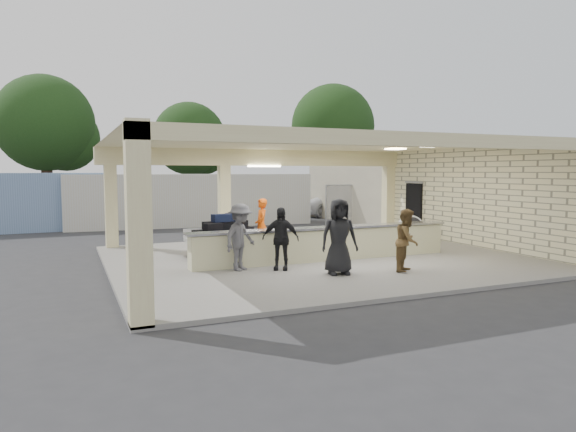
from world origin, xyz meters
name	(u,v)px	position (x,y,z in m)	size (l,w,h in m)	color
ground	(318,261)	(0.00, 0.00, 0.00)	(120.00, 120.00, 0.00)	#2B2C2E
pavilion	(314,214)	(0.21, 0.66, 1.35)	(12.01, 10.00, 3.55)	gray
baggage_counter	(325,243)	(0.00, -0.50, 0.59)	(8.20, 0.58, 0.98)	beige
luggage_cart	(225,233)	(-2.48, 1.36, 0.81)	(2.44, 1.78, 1.29)	white
drum_fan	(410,228)	(4.51, 1.48, 0.64)	(0.95, 0.63, 1.01)	white
baggage_handler	(261,226)	(-1.21, 1.58, 0.96)	(0.63, 0.34, 1.72)	#DD4E0B
passenger_a	(407,240)	(1.16, -2.83, 0.91)	(0.79, 0.35, 1.62)	brown
passenger_b	(280,239)	(-1.78, -1.35, 0.93)	(0.97, 0.35, 1.65)	black
passenger_c	(240,237)	(-2.77, -1.00, 0.97)	(1.13, 0.40, 1.75)	#4D4D52
passenger_d	(339,237)	(-0.65, -2.47, 1.06)	(0.94, 0.38, 1.91)	black
car_white_a	(335,204)	(8.12, 13.74, 0.71)	(2.37, 4.99, 1.43)	white
car_white_b	(379,202)	(11.01, 13.33, 0.78)	(1.84, 4.95, 1.56)	white
car_dark	(314,204)	(7.03, 14.41, 0.66)	(1.41, 3.98, 1.33)	black
container_white	(192,200)	(-1.14, 11.59, 1.27)	(11.75, 2.35, 2.55)	beige
fence	(423,201)	(11.00, 9.00, 1.05)	(12.06, 0.06, 2.03)	gray
tree_left	(50,127)	(-7.68, 24.16, 5.59)	(6.60, 6.30, 9.00)	#382619
tree_mid	(193,142)	(2.32, 26.16, 4.96)	(6.00, 5.60, 8.00)	#382619
tree_right	(335,130)	(14.32, 25.16, 6.21)	(7.20, 7.00, 10.00)	#382619
adjacent_building	(390,191)	(9.50, 10.00, 1.60)	(6.00, 8.00, 3.20)	#AFA78B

